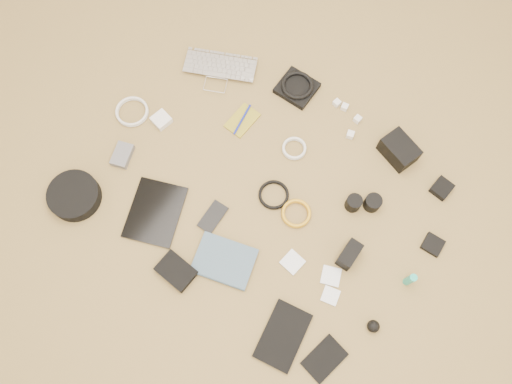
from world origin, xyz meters
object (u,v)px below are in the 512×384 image
Objects in this scene: headphone_case at (74,196)px; laptop at (218,75)px; dslr_camera at (399,150)px; tablet at (155,212)px; paperback at (217,282)px; phone at (213,217)px.

laptop is at bearing 80.41° from headphone_case.
dslr_camera is at bearing -16.14° from laptop.
paperback is (0.37, -0.08, 0.01)m from tablet.
phone is at bearing -106.71° from dslr_camera.
paperback is at bearing -51.99° from phone.
dslr_camera is 0.91m from paperback.
dslr_camera is 1.32m from headphone_case.
tablet is at bearing 61.75° from paperback.
dslr_camera is at bearing 28.59° from tablet.
headphone_case is at bearing -124.17° from laptop.
paperback is (0.17, -0.20, 0.01)m from phone.
phone is at bearing 9.32° from tablet.
paperback is at bearing -33.46° from tablet.
tablet is (-0.66, -0.77, -0.04)m from dslr_camera.
dslr_camera is 1.02m from tablet.
phone is (-0.46, -0.66, -0.04)m from dslr_camera.
phone is 0.56m from headphone_case.
laptop is 0.80m from headphone_case.
paperback is at bearing -90.75° from dslr_camera.
laptop is at bearing 122.64° from phone.
dslr_camera is 0.81m from phone.
dslr_camera reaches higher than phone.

